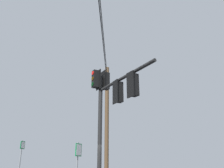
# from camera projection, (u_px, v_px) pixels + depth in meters

# --- Properties ---
(signal_mast_assembly) EXTENTS (3.50, 3.33, 6.22)m
(signal_mast_assembly) POSITION_uv_depth(u_px,v_px,m) (109.00, 100.00, 10.52)
(signal_mast_assembly) COLOR black
(signal_mast_assembly) RESTS_ON ground
(utility_pole_wooden) EXTENTS (1.62, 0.35, 9.95)m
(utility_pole_wooden) POSITION_uv_depth(u_px,v_px,m) (107.00, 121.00, 19.29)
(utility_pole_wooden) COLOR #4C3823
(utility_pole_wooden) RESTS_ON ground
(route_sign_primary) EXTENTS (0.37, 0.13, 2.43)m
(route_sign_primary) POSITION_uv_depth(u_px,v_px,m) (77.00, 168.00, 8.08)
(route_sign_primary) COLOR slate
(route_sign_primary) RESTS_ON ground
(route_sign_secondary) EXTENTS (0.33, 0.10, 2.74)m
(route_sign_secondary) POSITION_uv_depth(u_px,v_px,m) (20.00, 164.00, 10.68)
(route_sign_secondary) COLOR slate
(route_sign_secondary) RESTS_ON ground
(overhead_wire_span) EXTENTS (17.89, 3.82, 1.24)m
(overhead_wire_span) POSITION_uv_depth(u_px,v_px,m) (101.00, 15.00, 11.96)
(overhead_wire_span) COLOR black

